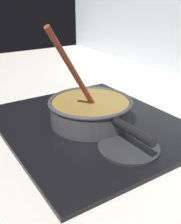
{
  "coord_description": "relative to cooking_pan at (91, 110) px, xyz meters",
  "views": [
    {
      "loc": [
        0.56,
        -0.23,
        0.36
      ],
      "look_at": [
        -0.03,
        0.15,
        0.04
      ],
      "focal_mm": 43.25,
      "sensor_mm": 36.0,
      "label": 1
    }
  ],
  "objects": [
    {
      "name": "cooking_pan",
      "position": [
        0.0,
        0.0,
        0.0
      ],
      "size": [
        0.37,
        0.27,
        0.29
      ],
      "color": "#38383D",
      "rests_on": "hob_plate"
    },
    {
      "name": "hob_plate",
      "position": [
        -0.0,
        0.0,
        -0.04
      ],
      "size": [
        0.56,
        0.48,
        0.01
      ],
      "primitive_type": "cube",
      "color": "black",
      "rests_on": "ground"
    },
    {
      "name": "spare_burner",
      "position": [
        0.17,
        0.0,
        -0.04
      ],
      "size": [
        0.15,
        0.15,
        0.01
      ],
      "primitive_type": "cylinder",
      "color": "#262628",
      "rests_on": "hob_plate"
    },
    {
      "name": "ground",
      "position": [
        0.03,
        -0.15,
        -0.07
      ],
      "size": [
        2.4,
        1.6,
        0.04
      ],
      "primitive_type": "cube",
      "color": "beige"
    },
    {
      "name": "burner_ring",
      "position": [
        -0.0,
        0.0,
        -0.03
      ],
      "size": [
        0.18,
        0.18,
        0.01
      ],
      "primitive_type": "torus",
      "color": "#592D0C",
      "rests_on": "hob_plate"
    }
  ]
}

